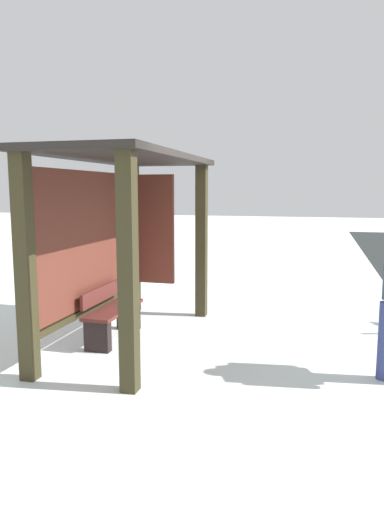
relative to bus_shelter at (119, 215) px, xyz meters
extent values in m
plane|color=white|center=(-0.12, -0.22, -1.66)|extent=(60.00, 60.00, 0.00)
cube|color=#342F1A|center=(-1.59, -0.79, -0.48)|extent=(0.16, 0.16, 2.37)
cube|color=#342F1A|center=(1.36, -0.79, -0.48)|extent=(0.16, 0.16, 2.37)
cube|color=#342F1A|center=(-1.59, 0.35, -0.48)|extent=(0.16, 0.16, 2.37)
cube|color=#342F1A|center=(1.36, 0.35, -0.48)|extent=(0.16, 0.16, 2.37)
cube|color=#292421|center=(-0.12, -0.22, 0.75)|extent=(3.27, 1.47, 0.08)
cube|color=brown|center=(-0.12, 0.35, -0.29)|extent=(2.79, 0.08, 1.74)
cube|color=#342F1A|center=(-0.12, 0.33, -1.22)|extent=(2.79, 0.06, 0.08)
cube|color=brown|center=(1.36, -0.02, -0.29)|extent=(0.08, 0.63, 1.74)
cube|color=#592721|center=(-0.12, 0.05, -1.25)|extent=(1.19, 0.38, 0.04)
cube|color=#592721|center=(-0.12, 0.22, -1.05)|extent=(1.13, 0.04, 0.20)
cube|color=black|center=(0.38, 0.05, -1.47)|extent=(0.12, 0.32, 0.39)
cube|color=black|center=(-0.61, 0.05, -1.47)|extent=(0.12, 0.32, 0.39)
camera|label=1|loc=(-5.75, -2.55, 0.33)|focal=32.97mm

